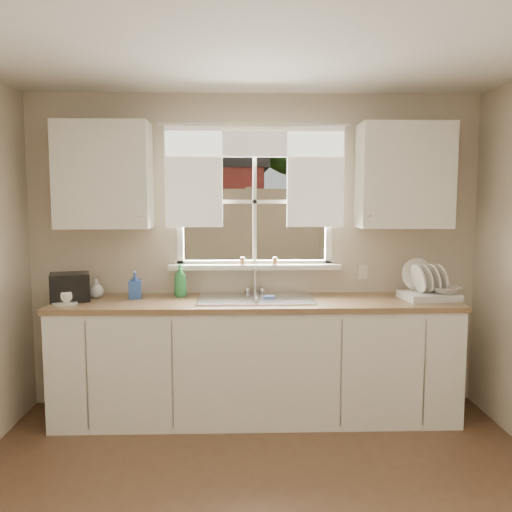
{
  "coord_description": "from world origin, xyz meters",
  "views": [
    {
      "loc": [
        -0.12,
        -2.35,
        1.68
      ],
      "look_at": [
        0.0,
        1.65,
        1.25
      ],
      "focal_mm": 38.0,
      "sensor_mm": 36.0,
      "label": 1
    }
  ],
  "objects_px": {
    "dish_rack": "(428,289)",
    "black_appliance": "(70,287)",
    "soap_bottle_a": "(180,281)",
    "cup": "(66,297)"
  },
  "relations": [
    {
      "from": "dish_rack",
      "to": "black_appliance",
      "type": "distance_m",
      "value": 2.72
    },
    {
      "from": "soap_bottle_a",
      "to": "black_appliance",
      "type": "xyz_separation_m",
      "value": [
        -0.81,
        -0.14,
        -0.02
      ]
    },
    {
      "from": "dish_rack",
      "to": "soap_bottle_a",
      "type": "height_order",
      "value": "dish_rack"
    },
    {
      "from": "cup",
      "to": "soap_bottle_a",
      "type": "bearing_deg",
      "value": 22.13
    },
    {
      "from": "soap_bottle_a",
      "to": "cup",
      "type": "bearing_deg",
      "value": -147.6
    },
    {
      "from": "dish_rack",
      "to": "black_appliance",
      "type": "xyz_separation_m",
      "value": [
        -2.72,
        0.02,
        0.03
      ]
    },
    {
      "from": "soap_bottle_a",
      "to": "black_appliance",
      "type": "relative_size",
      "value": 0.9
    },
    {
      "from": "soap_bottle_a",
      "to": "black_appliance",
      "type": "height_order",
      "value": "soap_bottle_a"
    },
    {
      "from": "soap_bottle_a",
      "to": "black_appliance",
      "type": "bearing_deg",
      "value": -153.59
    },
    {
      "from": "cup",
      "to": "black_appliance",
      "type": "bearing_deg",
      "value": 96.53
    }
  ]
}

